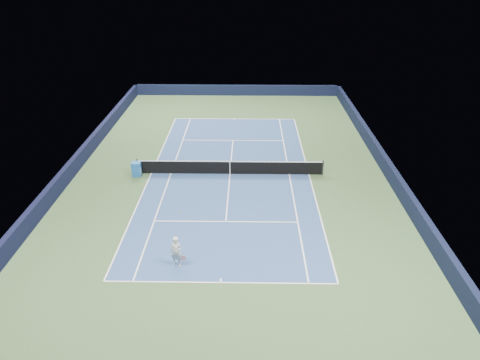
{
  "coord_description": "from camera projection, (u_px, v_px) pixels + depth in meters",
  "views": [
    {
      "loc": [
        1.22,
        -29.34,
        13.9
      ],
      "look_at": [
        0.75,
        -3.0,
        1.0
      ],
      "focal_mm": 35.0,
      "sensor_mm": 36.0,
      "label": 1
    }
  ],
  "objects": [
    {
      "name": "sideline_singles_right",
      "position": [
        289.0,
        174.0,
        32.41
      ],
      "size": [
        0.08,
        23.77,
        0.0
      ],
      "primitive_type": "cube",
      "color": "white",
      "rests_on": "ground"
    },
    {
      "name": "wall_left",
      "position": [
        74.0,
        166.0,
        32.41
      ],
      "size": [
        0.35,
        40.0,
        1.1
      ],
      "primitive_type": "cube",
      "color": "black",
      "rests_on": "ground"
    },
    {
      "name": "center_service_line",
      "position": [
        230.0,
        174.0,
        32.48
      ],
      "size": [
        0.08,
        12.8,
        0.0
      ],
      "primitive_type": "cube",
      "color": "white",
      "rests_on": "ground"
    },
    {
      "name": "service_line_far",
      "position": [
        233.0,
        140.0,
        38.22
      ],
      "size": [
        8.23,
        0.08,
        0.0
      ],
      "primitive_type": "cube",
      "color": "white",
      "rests_on": "ground"
    },
    {
      "name": "court_surface",
      "position": [
        230.0,
        174.0,
        32.48
      ],
      "size": [
        10.97,
        23.77,
        0.01
      ],
      "primitive_type": "cube",
      "color": "navy",
      "rests_on": "ground"
    },
    {
      "name": "service_line_near",
      "position": [
        226.0,
        222.0,
        26.73
      ],
      "size": [
        8.23,
        0.08,
        0.0
      ],
      "primitive_type": "cube",
      "color": "white",
      "rests_on": "ground"
    },
    {
      "name": "tennis_net",
      "position": [
        230.0,
        167.0,
        32.26
      ],
      "size": [
        12.9,
        0.1,
        1.07
      ],
      "color": "black",
      "rests_on": "ground"
    },
    {
      "name": "sideline_doubles_right",
      "position": [
        309.0,
        174.0,
        32.39
      ],
      "size": [
        0.08,
        23.77,
        0.0
      ],
      "primitive_type": "cube",
      "color": "white",
      "rests_on": "ground"
    },
    {
      "name": "sponsor_cube",
      "position": [
        137.0,
        169.0,
        32.02
      ],
      "size": [
        0.64,
        0.58,
        0.99
      ],
      "color": "#1D5FB1",
      "rests_on": "ground"
    },
    {
      "name": "baseline_near",
      "position": [
        221.0,
        283.0,
        21.8
      ],
      "size": [
        10.97,
        0.08,
        0.0
      ],
      "primitive_type": "cube",
      "color": "white",
      "rests_on": "ground"
    },
    {
      "name": "sideline_doubles_left",
      "position": [
        151.0,
        173.0,
        32.56
      ],
      "size": [
        0.08,
        23.77,
        0.0
      ],
      "primitive_type": "cube",
      "color": "white",
      "rests_on": "ground"
    },
    {
      "name": "wall_right",
      "position": [
        387.0,
        168.0,
        32.06
      ],
      "size": [
        0.35,
        40.0,
        1.1
      ],
      "primitive_type": "cube",
      "color": "black",
      "rests_on": "ground"
    },
    {
      "name": "tennis_player",
      "position": [
        176.0,
        252.0,
        22.69
      ],
      "size": [
        0.78,
        1.27,
        2.46
      ],
      "color": "silver",
      "rests_on": "ground"
    },
    {
      "name": "center_mark_far",
      "position": [
        235.0,
        119.0,
        43.01
      ],
      "size": [
        0.08,
        0.3,
        0.0
      ],
      "primitive_type": "cube",
      "color": "white",
      "rests_on": "ground"
    },
    {
      "name": "wall_far",
      "position": [
        237.0,
        90.0,
        50.04
      ],
      "size": [
        22.0,
        0.35,
        1.1
      ],
      "primitive_type": "cube",
      "color": "black",
      "rests_on": "ground"
    },
    {
      "name": "ground",
      "position": [
        230.0,
        174.0,
        32.48
      ],
      "size": [
        40.0,
        40.0,
        0.0
      ],
      "primitive_type": "plane",
      "color": "#34502B",
      "rests_on": "ground"
    },
    {
      "name": "sideline_singles_left",
      "position": [
        171.0,
        173.0,
        32.54
      ],
      "size": [
        0.08,
        23.77,
        0.0
      ],
      "primitive_type": "cube",
      "color": "white",
      "rests_on": "ground"
    },
    {
      "name": "baseline_far",
      "position": [
        235.0,
        119.0,
        43.15
      ],
      "size": [
        10.97,
        0.08,
        0.0
      ],
      "primitive_type": "cube",
      "color": "white",
      "rests_on": "ground"
    },
    {
      "name": "center_mark_near",
      "position": [
        221.0,
        280.0,
        21.94
      ],
      "size": [
        0.08,
        0.3,
        0.0
      ],
      "primitive_type": "cube",
      "color": "white",
      "rests_on": "ground"
    }
  ]
}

